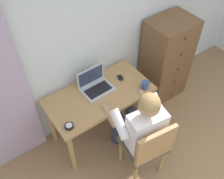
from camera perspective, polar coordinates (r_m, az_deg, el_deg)
The scene contains 9 objects.
wall_back at distance 2.91m, azimuth 0.93°, elevation 14.70°, with size 4.80×0.05×2.50m, color silver.
desk at distance 2.89m, azimuth -2.77°, elevation -2.52°, with size 1.17×0.60×0.72m.
dresser at distance 3.49m, azimuth 11.89°, elevation 6.44°, with size 0.57×0.46×1.19m.
chair at distance 2.69m, azimuth 7.83°, elevation -12.49°, with size 0.47×0.45×0.90m.
person_seated at distance 2.61m, azimuth 5.97°, elevation -7.46°, with size 0.58×0.62×1.22m.
laptop at distance 2.83m, azimuth -3.74°, elevation 1.03°, with size 0.35×0.26×0.24m.
computer_mouse at distance 2.96m, azimuth 1.86°, elevation 2.71°, with size 0.06×0.10×0.03m, color black.
desk_clock at distance 2.55m, azimuth -9.51°, elevation -8.04°, with size 0.09×0.09×0.03m.
coffee_mug at distance 2.85m, azimuth 7.37°, elevation 1.04°, with size 0.12×0.08×0.09m.
Camera 1 is at (-1.47, 0.22, 2.80)m, focal length 41.11 mm.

